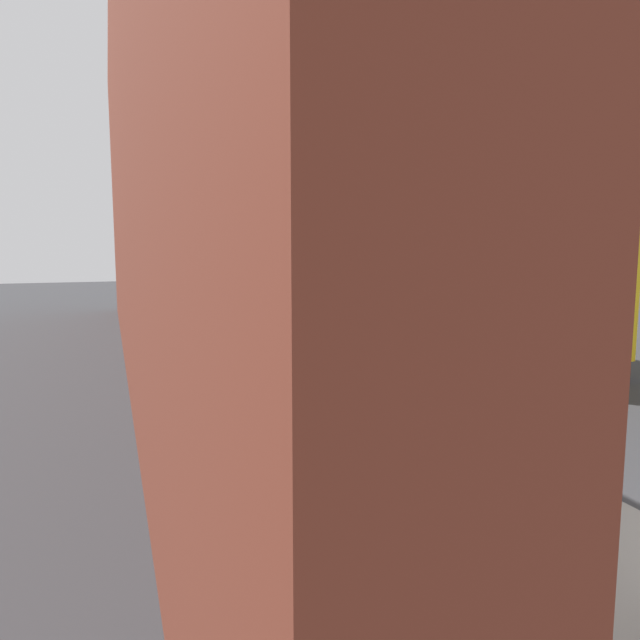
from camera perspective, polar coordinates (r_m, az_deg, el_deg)
name	(u,v)px	position (r m, az deg, el deg)	size (l,w,h in m)	color
ground	(451,389)	(10.59, 12.03, -6.29)	(60.00, 60.00, 0.00)	#2D2D30
sidewalk_pavement	(262,373)	(11.37, -5.35, -4.90)	(24.00, 3.50, 0.12)	gray
station_facade	(135,161)	(11.89, -16.70, 13.86)	(22.00, 0.65, 7.76)	brown
bicycle_mid_rack	(307,455)	(5.83, -1.24, -12.36)	(0.62, 1.72, 0.97)	black
bicycle_under_window	(270,426)	(6.69, -4.62, -9.73)	(0.56, 1.74, 0.97)	black
bicycle_beside_lamp	(268,407)	(7.41, -4.82, -8.04)	(0.48, 1.77, 0.97)	black
bicycle_leaning_wall	(240,391)	(8.19, -7.37, -6.57)	(0.48, 1.77, 0.97)	black
city_bus	(424,263)	(15.39, 9.60, 5.24)	(10.57, 2.86, 3.35)	yellow
pedestrian_crossing_street	(288,323)	(9.55, -2.98, -0.27)	(0.53, 0.55, 1.77)	brown
street_lamp	(353,202)	(10.82, 3.06, 10.82)	(0.28, 0.28, 5.05)	#333338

